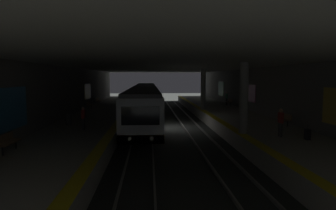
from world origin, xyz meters
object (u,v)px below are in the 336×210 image
(bench_left_mid, at_px, (229,102))
(suitcase_rolling, at_px, (307,134))
(person_waiting_near, at_px, (227,98))
(bench_left_near, at_px, (285,118))
(metro_train, at_px, (145,99))
(trash_bin, at_px, (69,119))
(bench_right_mid, at_px, (89,104))
(pillar_far, at_px, (203,89))
(pillar_near, at_px, (244,98))
(person_walking_mid, at_px, (83,117))
(bench_right_far, at_px, (98,100))
(bench_right_near, at_px, (7,141))
(person_standing_far, at_px, (281,121))

(bench_left_mid, distance_m, suitcase_rolling, 20.69)
(person_waiting_near, bearing_deg, bench_left_near, -179.45)
(metro_train, bearing_deg, bench_left_near, -142.23)
(metro_train, distance_m, trash_bin, 13.95)
(trash_bin, bearing_deg, metro_train, -23.68)
(suitcase_rolling, bearing_deg, bench_right_mid, 41.86)
(pillar_far, relative_size, suitcase_rolling, 4.91)
(bench_left_mid, relative_size, bench_right_mid, 1.00)
(pillar_far, xyz_separation_m, trash_bin, (-10.04, 12.15, -1.85))
(bench_left_near, bearing_deg, bench_right_mid, 53.65)
(pillar_near, height_order, metro_train, pillar_near)
(pillar_far, xyz_separation_m, person_walking_mid, (-12.20, 10.57, -1.41))
(bench_left_near, distance_m, person_waiting_near, 16.24)
(bench_left_near, bearing_deg, pillar_near, 126.05)
(bench_left_mid, xyz_separation_m, person_walking_mid, (-16.48, 14.75, 0.34))
(bench_right_mid, height_order, bench_right_far, same)
(bench_left_near, height_order, person_waiting_near, person_waiting_near)
(person_waiting_near, bearing_deg, pillar_far, 141.74)
(bench_left_near, distance_m, suitcase_rolling, 5.37)
(person_waiting_near, bearing_deg, suitcase_rolling, 177.45)
(metro_train, xyz_separation_m, bench_right_far, (4.52, 6.33, -0.45))
(metro_train, relative_size, person_waiting_near, 20.88)
(trash_bin, bearing_deg, bench_right_far, 2.43)
(bench_right_near, distance_m, person_walking_mid, 6.38)
(metro_train, height_order, bench_right_near, metro_train)
(bench_right_near, distance_m, trash_bin, 8.13)
(metro_train, height_order, bench_right_mid, metro_train)
(pillar_far, xyz_separation_m, bench_right_near, (-18.14, 12.88, -1.75))
(metro_train, relative_size, bench_left_mid, 21.43)
(trash_bin, bearing_deg, bench_left_near, -93.79)
(metro_train, xyz_separation_m, bench_right_mid, (-1.29, 6.33, -0.45))
(metro_train, xyz_separation_m, bench_left_mid, (1.55, -10.73, -0.45))
(pillar_near, relative_size, bench_right_far, 2.68)
(pillar_near, relative_size, bench_right_mid, 2.68)
(bench_left_near, relative_size, bench_right_near, 1.00)
(bench_right_near, height_order, person_standing_far, person_standing_far)
(suitcase_rolling, bearing_deg, person_waiting_near, -2.55)
(person_waiting_near, bearing_deg, bench_right_far, 82.79)
(person_standing_far, xyz_separation_m, suitcase_rolling, (-0.95, -1.18, -0.62))
(person_standing_far, distance_m, trash_bin, 15.05)
(bench_right_far, xyz_separation_m, suitcase_rolling, (-23.63, -15.96, -0.21))
(bench_right_far, relative_size, person_standing_far, 0.99)
(pillar_near, height_order, trash_bin, pillar_near)
(pillar_near, xyz_separation_m, person_waiting_near, (19.28, -4.03, -1.32))
(bench_right_mid, distance_m, person_waiting_near, 17.32)
(pillar_far, bearing_deg, bench_right_mid, 83.66)
(pillar_near, height_order, bench_left_mid, pillar_near)
(pillar_near, xyz_separation_m, bench_left_mid, (18.45, -4.18, -1.75))
(pillar_near, height_order, bench_left_near, pillar_near)
(pillar_far, relative_size, bench_left_near, 2.68)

